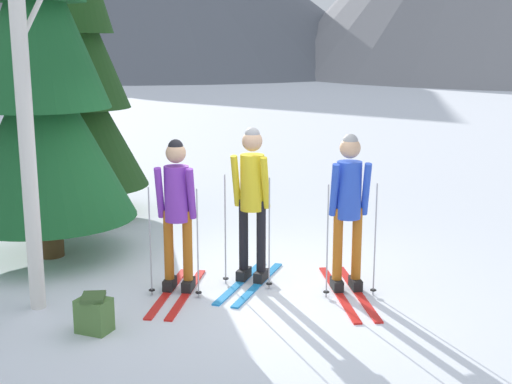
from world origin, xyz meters
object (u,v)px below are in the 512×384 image
at_px(pine_tree_far, 80,76).
at_px(birch_tree_tall, 23,91).
at_px(skier_in_blue, 348,203).
at_px(backpack_on_snow_front, 94,314).
at_px(skier_in_yellow, 252,197).
at_px(skier_in_purple, 177,209).
at_px(pine_tree_mid, 39,63).

xyz_separation_m(pine_tree_far, birch_tree_tall, (0.06, -4.14, 0.06)).
xyz_separation_m(skier_in_blue, backpack_on_snow_front, (-2.72, -0.92, -0.85)).
relative_size(skier_in_yellow, skier_in_blue, 1.02).
bearing_deg(birch_tree_tall, skier_in_purple, 13.37).
bearing_deg(birch_tree_tall, pine_tree_mid, 96.42).
height_order(skier_in_yellow, pine_tree_mid, pine_tree_mid).
bearing_deg(pine_tree_mid, pine_tree_far, 86.40).
height_order(skier_in_blue, pine_tree_mid, pine_tree_mid).
height_order(skier_in_yellow, birch_tree_tall, birch_tree_tall).
relative_size(skier_in_purple, skier_in_blue, 0.97).
distance_m(skier_in_purple, skier_in_yellow, 0.90).
distance_m(skier_in_yellow, pine_tree_mid, 3.23).
bearing_deg(birch_tree_tall, backpack_on_snow_front, -45.31).
xyz_separation_m(skier_in_yellow, skier_in_blue, (1.05, -0.39, -0.00)).
bearing_deg(backpack_on_snow_front, skier_in_blue, 18.64).
distance_m(skier_in_blue, pine_tree_far, 5.38).
distance_m(skier_in_blue, pine_tree_mid, 4.25).
bearing_deg(pine_tree_mid, skier_in_yellow, -25.52).
bearing_deg(backpack_on_snow_front, pine_tree_far, 98.92).
bearing_deg(skier_in_blue, backpack_on_snow_front, -161.36).
bearing_deg(skier_in_yellow, skier_in_blue, -20.57).
relative_size(skier_in_yellow, birch_tree_tall, 0.41).
distance_m(pine_tree_far, birch_tree_tall, 4.14).
distance_m(skier_in_yellow, pine_tree_far, 4.45).
bearing_deg(backpack_on_snow_front, birch_tree_tall, 134.69).
relative_size(skier_in_purple, pine_tree_far, 0.36).
height_order(skier_in_yellow, pine_tree_far, pine_tree_far).
relative_size(pine_tree_far, backpack_on_snow_front, 12.50).
xyz_separation_m(pine_tree_mid, backpack_on_snow_front, (0.90, -2.54, -2.35)).
relative_size(skier_in_blue, pine_tree_far, 0.37).
bearing_deg(birch_tree_tall, skier_in_yellow, 14.40).
relative_size(skier_in_purple, backpack_on_snow_front, 4.45).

